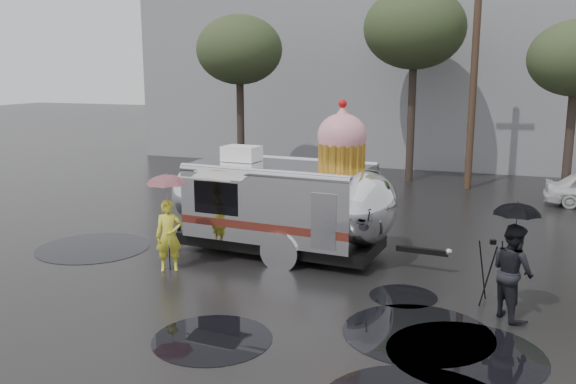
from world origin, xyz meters
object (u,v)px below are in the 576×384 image
at_px(person_right, 513,271).
at_px(tripod, 491,267).
at_px(person_left, 169,236).
at_px(airstream_trailer, 284,199).

height_order(person_right, tripod, person_right).
relative_size(person_left, tripod, 1.25).
height_order(airstream_trailer, tripod, airstream_trailer).
xyz_separation_m(airstream_trailer, tripod, (5.17, -1.84, -0.65)).
distance_m(person_left, tripod, 7.28).
xyz_separation_m(person_left, tripod, (7.27, 0.36, -0.07)).
distance_m(airstream_trailer, person_left, 3.10).
bearing_deg(tripod, airstream_trailer, 142.47).
distance_m(person_right, tripod, 0.74).
bearing_deg(airstream_trailer, person_right, -19.34).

